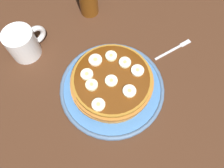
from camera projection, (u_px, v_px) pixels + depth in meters
ground_plane at (112, 92)px, 62.17cm from camera, size 140.00×140.00×3.00cm
plate at (112, 88)px, 59.84cm from camera, size 28.27×28.27×1.97cm
pancake_stack at (112, 82)px, 56.68cm from camera, size 21.48×21.06×5.88cm
banana_slice_0 at (111, 81)px, 53.33cm from camera, size 3.07×3.07×0.84cm
banana_slice_1 at (98, 105)px, 50.74cm from camera, size 3.16×3.16×0.94cm
banana_slice_2 at (94, 61)px, 55.67cm from camera, size 3.43×3.43×0.83cm
banana_slice_3 at (137, 71)px, 54.50cm from camera, size 3.22×3.22×0.85cm
banana_slice_4 at (125, 63)px, 55.44cm from camera, size 3.07×3.07×0.87cm
banana_slice_5 at (129, 91)px, 52.13cm from camera, size 3.21×3.21×0.97cm
banana_slice_6 at (92, 85)px, 52.74cm from camera, size 2.99×2.99×1.06cm
banana_slice_7 at (87, 75)px, 53.99cm from camera, size 3.11×3.11×0.95cm
banana_slice_8 at (111, 56)px, 56.20cm from camera, size 2.94×2.94×0.92cm
coffee_mug at (23, 43)px, 61.88cm from camera, size 11.93×8.51×8.72cm
fork at (175, 48)px, 66.13cm from camera, size 12.96×3.35×0.50cm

